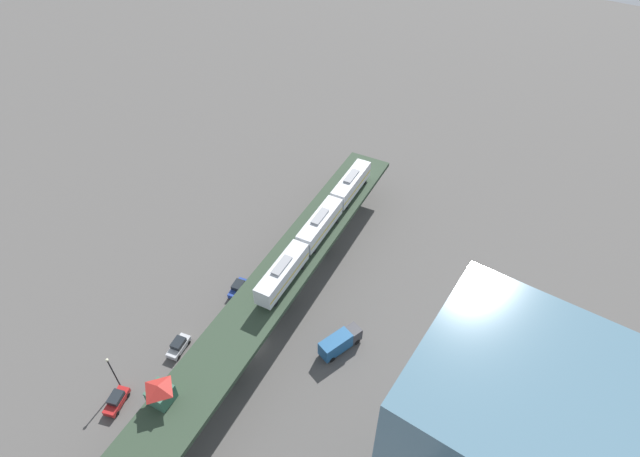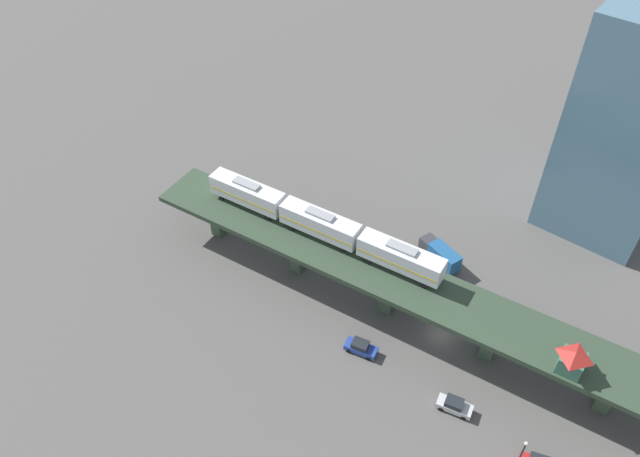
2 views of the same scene
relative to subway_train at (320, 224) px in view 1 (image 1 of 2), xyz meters
The scene contains 9 objects.
ground_plane 22.77m from the subway_train, 92.95° to the left, with size 400.00×400.00×0.00m, color #514F4C.
elevated_viaduct 20.61m from the subway_train, 92.92° to the left, with size 19.35×92.34×7.44m.
subway_train is the anchor object (origin of this frame).
signal_hut 36.76m from the subway_train, 90.94° to the left, with size 3.58×3.58×3.40m.
street_car_silver 29.99m from the subway_train, 73.81° to the left, with size 2.74×4.69×1.89m.
street_car_blue 18.01m from the subway_train, 58.72° to the left, with size 2.74×4.69×1.89m.
street_car_red 40.87m from the subway_train, 77.56° to the left, with size 3.15×4.75×1.89m.
delivery_truck 20.11m from the subway_train, 133.88° to the left, with size 4.34×7.54×3.20m.
street_lamp 38.83m from the subway_train, 73.79° to the left, with size 0.44×0.44×6.94m.
Camera 1 is at (-34.18, 31.34, 67.15)m, focal length 28.00 mm.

